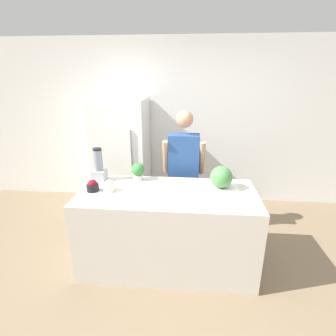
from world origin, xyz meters
name	(u,v)px	position (x,y,z in m)	size (l,w,h in m)	color
ground_plane	(164,289)	(0.00, 0.00, 0.00)	(14.00, 14.00, 0.00)	#7F6B51
wall_back	(177,123)	(0.00, 2.18, 1.30)	(8.00, 0.06, 2.60)	white
counter_island	(168,228)	(0.00, 0.42, 0.44)	(1.86, 0.85, 0.88)	beige
refrigerator	(122,155)	(-0.83, 1.76, 0.86)	(0.78, 0.75, 1.72)	white
person	(183,172)	(0.14, 1.13, 0.84)	(0.53, 0.26, 1.64)	#333338
cutting_board	(222,188)	(0.57, 0.57, 0.89)	(0.35, 0.25, 0.01)	white
watermelon	(221,177)	(0.56, 0.56, 1.02)	(0.24, 0.24, 0.24)	#4C8C47
bowl_cherries	(93,186)	(-0.79, 0.38, 0.94)	(0.13, 0.13, 0.12)	black
bowl_cream	(109,186)	(-0.61, 0.39, 0.94)	(0.12, 0.12, 0.12)	white
blender	(99,167)	(-0.82, 0.68, 1.04)	(0.15, 0.15, 0.38)	#B7B7BC
potted_plant	(138,171)	(-0.37, 0.73, 0.99)	(0.15, 0.15, 0.20)	beige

